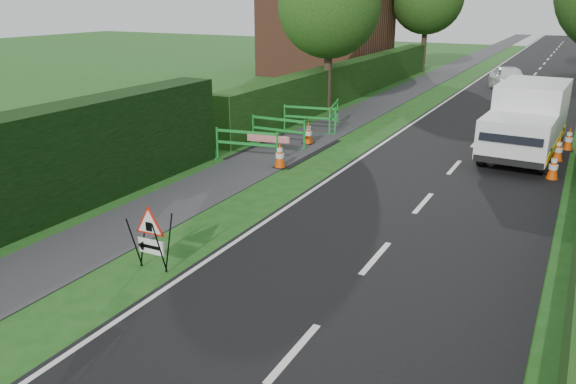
% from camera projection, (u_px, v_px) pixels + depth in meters
% --- Properties ---
extents(ground, '(120.00, 120.00, 0.00)m').
position_uv_depth(ground, '(114.00, 342.00, 8.35)').
color(ground, '#1B4B15').
rests_on(ground, ground).
extents(road_surface, '(6.00, 90.00, 0.02)m').
position_uv_depth(road_surface, '(534.00, 76.00, 36.45)').
color(road_surface, black).
rests_on(road_surface, ground).
extents(footpath, '(2.00, 90.00, 0.02)m').
position_uv_depth(footpath, '(448.00, 71.00, 38.88)').
color(footpath, '#2D2D30').
rests_on(footpath, ground).
extents(hedge_west_far, '(1.00, 24.00, 1.80)m').
position_uv_depth(hedge_west_far, '(352.00, 97.00, 28.92)').
color(hedge_west_far, '#14380F').
rests_on(hedge_west_far, ground).
extents(house_west, '(7.50, 7.40, 7.88)m').
position_uv_depth(house_west, '(328.00, 28.00, 36.85)').
color(house_west, brown).
rests_on(house_west, ground).
extents(tree_nw, '(4.40, 4.40, 6.70)m').
position_uv_depth(tree_nw, '(329.00, 6.00, 23.93)').
color(tree_nw, '#2D2116').
rests_on(tree_nw, ground).
extents(triangle_sign, '(0.77, 0.77, 1.08)m').
position_uv_depth(triangle_sign, '(149.00, 233.00, 10.31)').
color(triangle_sign, black).
rests_on(triangle_sign, ground).
extents(works_van, '(2.21, 5.11, 2.28)m').
position_uv_depth(works_van, '(527.00, 119.00, 17.70)').
color(works_van, silver).
rests_on(works_van, ground).
extents(traffic_cone_0, '(0.38, 0.38, 0.79)m').
position_uv_depth(traffic_cone_0, '(554.00, 167.00, 15.61)').
color(traffic_cone_0, black).
rests_on(traffic_cone_0, ground).
extents(traffic_cone_1, '(0.38, 0.38, 0.79)m').
position_uv_depth(traffic_cone_1, '(558.00, 149.00, 17.37)').
color(traffic_cone_1, black).
rests_on(traffic_cone_1, ground).
extents(traffic_cone_2, '(0.38, 0.38, 0.79)m').
position_uv_depth(traffic_cone_2, '(569.00, 139.00, 18.62)').
color(traffic_cone_2, black).
rests_on(traffic_cone_2, ground).
extents(traffic_cone_3, '(0.38, 0.38, 0.79)m').
position_uv_depth(traffic_cone_3, '(280.00, 155.00, 16.72)').
color(traffic_cone_3, black).
rests_on(traffic_cone_3, ground).
extents(traffic_cone_4, '(0.38, 0.38, 0.79)m').
position_uv_depth(traffic_cone_4, '(308.00, 133.00, 19.47)').
color(traffic_cone_4, black).
rests_on(traffic_cone_4, ground).
extents(ped_barrier_0, '(2.09, 0.70, 1.00)m').
position_uv_depth(ped_barrier_0, '(247.00, 141.00, 17.35)').
color(ped_barrier_0, '#198D2C').
rests_on(ped_barrier_0, ground).
extents(ped_barrier_1, '(2.06, 0.36, 1.00)m').
position_uv_depth(ped_barrier_1, '(278.00, 128.00, 19.17)').
color(ped_barrier_1, '#198D2C').
rests_on(ped_barrier_1, ground).
extents(ped_barrier_2, '(2.09, 0.69, 1.00)m').
position_uv_depth(ped_barrier_2, '(310.00, 115.00, 21.16)').
color(ped_barrier_2, '#198D2C').
rests_on(ped_barrier_2, ground).
extents(ped_barrier_3, '(0.87, 2.08, 1.00)m').
position_uv_depth(ped_barrier_3, '(334.00, 113.00, 21.68)').
color(ped_barrier_3, '#198D2C').
rests_on(ped_barrier_3, ground).
extents(redwhite_plank, '(1.49, 0.21, 0.25)m').
position_uv_depth(redwhite_plank, '(268.00, 152.00, 18.57)').
color(redwhite_plank, red).
rests_on(redwhite_plank, ground).
extents(hatchback_car, '(2.80, 4.23, 1.34)m').
position_uv_depth(hatchback_car, '(509.00, 79.00, 30.28)').
color(hatchback_car, white).
rests_on(hatchback_car, ground).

